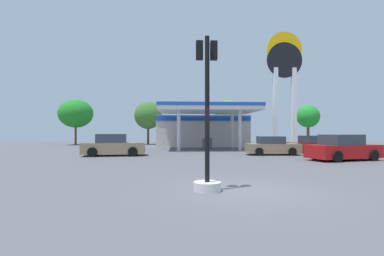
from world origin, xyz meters
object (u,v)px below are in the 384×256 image
at_px(traffic_signal_0, 207,139).
at_px(tree_3, 308,116).
at_px(car_0, 312,145).
at_px(tree_1, 148,115).
at_px(tree_2, 228,113).
at_px(station_pole_sign, 284,76).
at_px(car_2, 272,146).
at_px(car_1, 343,149).
at_px(tree_0, 76,113).
at_px(car_3, 114,146).

bearing_deg(traffic_signal_0, tree_3, 60.49).
bearing_deg(tree_3, car_0, -114.08).
height_order(tree_1, tree_2, tree_2).
bearing_deg(tree_1, tree_2, 3.75).
bearing_deg(station_pole_sign, tree_2, 105.04).
bearing_deg(car_2, traffic_signal_0, -116.05).
bearing_deg(tree_2, car_1, -82.83).
height_order(station_pole_sign, tree_0, station_pole_sign).
relative_size(car_3, traffic_signal_0, 1.01).
xyz_separation_m(tree_0, tree_1, (9.63, 0.63, -0.19)).
height_order(station_pole_sign, traffic_signal_0, station_pole_sign).
height_order(car_1, tree_3, tree_3).
height_order(traffic_signal_0, tree_3, tree_3).
distance_m(car_1, tree_0, 32.75).
height_order(traffic_signal_0, tree_2, tree_2).
relative_size(station_pole_sign, tree_2, 1.88).
relative_size(car_1, tree_0, 0.78).
distance_m(car_2, tree_0, 27.68).
bearing_deg(tree_2, car_3, -121.87).
xyz_separation_m(traffic_signal_0, tree_2, (6.43, 32.22, 2.92)).
bearing_deg(traffic_signal_0, car_0, 55.33).
bearing_deg(car_2, tree_2, 89.85).
relative_size(car_0, tree_2, 0.68).
distance_m(car_1, traffic_signal_0, 12.84).
bearing_deg(tree_2, traffic_signal_0, -101.28).
bearing_deg(tree_0, station_pole_sign, -24.92).
bearing_deg(station_pole_sign, car_3, -156.76).
xyz_separation_m(car_0, tree_0, (-25.01, 15.66, 3.57)).
bearing_deg(tree_1, car_2, -58.58).
bearing_deg(car_1, car_0, 80.16).
distance_m(tree_0, tree_3, 32.17).
xyz_separation_m(car_0, tree_3, (7.15, 16.00, 3.28)).
height_order(car_0, car_1, car_1).
relative_size(station_pole_sign, tree_3, 2.12).
height_order(station_pole_sign, tree_3, station_pole_sign).
relative_size(car_1, tree_2, 0.76).
distance_m(car_2, car_3, 11.95).
height_order(traffic_signal_0, tree_0, tree_0).
relative_size(car_0, tree_1, 0.72).
bearing_deg(car_0, tree_3, 65.92).
bearing_deg(car_0, car_2, -152.56).
distance_m(station_pole_sign, car_0, 8.03).
height_order(car_0, car_2, car_0).
xyz_separation_m(station_pole_sign, car_1, (-0.45, -10.81, -6.64)).
relative_size(station_pole_sign, car_1, 2.46).
height_order(traffic_signal_0, tree_1, tree_1).
relative_size(car_3, tree_2, 0.75).
bearing_deg(tree_3, car_3, -141.82).
relative_size(traffic_signal_0, tree_1, 0.78).
distance_m(station_pole_sign, car_3, 18.03).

